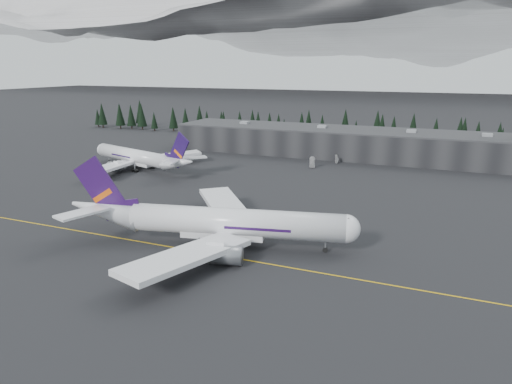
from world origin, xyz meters
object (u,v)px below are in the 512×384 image
at_px(jet_parked, 141,158).
at_px(gse_vehicle_a, 312,166).
at_px(jet_main, 211,221).
at_px(gse_vehicle_b, 337,162).
at_px(terminal, 343,142).

xyz_separation_m(jet_parked, gse_vehicle_a, (63.01, 29.84, -4.30)).
relative_size(jet_main, jet_parked, 1.17).
xyz_separation_m(jet_parked, gse_vehicle_b, (70.31, 42.63, -4.31)).
bearing_deg(gse_vehicle_b, jet_parked, -89.08).
height_order(terminal, gse_vehicle_b, terminal).
xyz_separation_m(terminal, jet_parked, (-68.44, -61.62, -1.32)).
bearing_deg(gse_vehicle_b, jet_main, -33.74).
height_order(jet_main, gse_vehicle_a, jet_main).
bearing_deg(gse_vehicle_b, terminal, 155.32).
bearing_deg(gse_vehicle_a, jet_parked, -154.62).
bearing_deg(jet_parked, terminal, -121.09).
distance_m(jet_main, jet_parked, 88.08).
distance_m(gse_vehicle_a, gse_vehicle_b, 14.73).
relative_size(jet_parked, gse_vehicle_a, 12.02).
bearing_deg(jet_main, gse_vehicle_a, 77.99).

